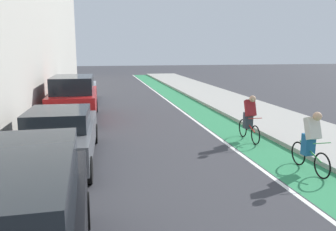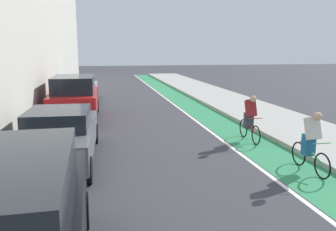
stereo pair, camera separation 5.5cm
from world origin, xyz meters
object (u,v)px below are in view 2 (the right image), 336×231
object	(u,v)px
parked_sedan_gray	(61,135)
parked_suv_red	(75,98)
parked_sedan_silver	(81,89)
cyclist_trailing	(250,118)
cyclist_mid	(311,141)

from	to	relation	value
parked_sedan_gray	parked_suv_red	xyz separation A→B (m)	(0.00, 6.01, 0.23)
parked_sedan_silver	cyclist_trailing	world-z (taller)	cyclist_trailing
cyclist_mid	parked_sedan_silver	bearing A→B (deg)	114.83
parked_sedan_silver	cyclist_trailing	distance (m)	12.26
parked_suv_red	cyclist_mid	xyz separation A→B (m)	(6.40, -8.07, -0.21)
cyclist_mid	cyclist_trailing	xyz separation A→B (m)	(-0.24, 3.23, -0.00)
cyclist_trailing	parked_sedan_gray	bearing A→B (deg)	-169.19
parked_suv_red	parked_sedan_silver	distance (m)	5.77
parked_sedan_silver	cyclist_mid	bearing A→B (deg)	-65.17
parked_sedan_silver	parked_suv_red	bearing A→B (deg)	-90.00
parked_sedan_gray	cyclist_trailing	xyz separation A→B (m)	(6.16, 1.18, 0.02)
parked_sedan_silver	cyclist_trailing	size ratio (longest dim) A/B	2.76
parked_sedan_gray	cyclist_trailing	bearing A→B (deg)	10.81
parked_sedan_gray	parked_sedan_silver	distance (m)	11.78
parked_suv_red	cyclist_trailing	world-z (taller)	parked_suv_red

